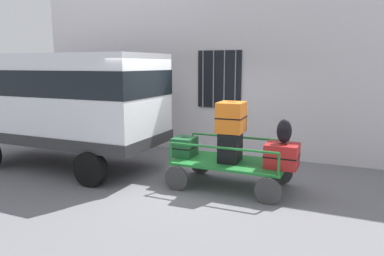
{
  "coord_description": "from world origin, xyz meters",
  "views": [
    {
      "loc": [
        2.9,
        -6.66,
        2.39
      ],
      "look_at": [
        0.01,
        -0.11,
        1.12
      ],
      "focal_mm": 33.78,
      "sensor_mm": 36.0,
      "label": 1
    }
  ],
  "objects_px": {
    "suitcase_midleft_middle": "(231,117)",
    "van": "(64,98)",
    "suitcase_midleft_bottom": "(230,147)",
    "suitcase_center_bottom": "(282,156)",
    "suitcase_left_bottom": "(185,147)",
    "luggage_cart": "(230,166)",
    "backpack": "(284,131)"
  },
  "relations": [
    {
      "from": "suitcase_midleft_middle",
      "to": "van",
      "type": "bearing_deg",
      "value": -178.31
    },
    {
      "from": "suitcase_midleft_bottom",
      "to": "suitcase_center_bottom",
      "type": "height_order",
      "value": "suitcase_midleft_bottom"
    },
    {
      "from": "suitcase_midleft_bottom",
      "to": "suitcase_center_bottom",
      "type": "relative_size",
      "value": 0.96
    },
    {
      "from": "suitcase_left_bottom",
      "to": "suitcase_midleft_middle",
      "type": "height_order",
      "value": "suitcase_midleft_middle"
    },
    {
      "from": "luggage_cart",
      "to": "suitcase_center_bottom",
      "type": "distance_m",
      "value": 1.04
    },
    {
      "from": "suitcase_center_bottom",
      "to": "backpack",
      "type": "relative_size",
      "value": 1.36
    },
    {
      "from": "van",
      "to": "suitcase_midleft_middle",
      "type": "relative_size",
      "value": 7.78
    },
    {
      "from": "suitcase_midleft_middle",
      "to": "backpack",
      "type": "xyz_separation_m",
      "value": [
        1.0,
        0.01,
        -0.2
      ]
    },
    {
      "from": "van",
      "to": "luggage_cart",
      "type": "bearing_deg",
      "value": 1.46
    },
    {
      "from": "van",
      "to": "luggage_cart",
      "type": "xyz_separation_m",
      "value": [
        4.03,
        0.1,
        -1.2
      ]
    },
    {
      "from": "luggage_cart",
      "to": "suitcase_midleft_middle",
      "type": "height_order",
      "value": "suitcase_midleft_middle"
    },
    {
      "from": "backpack",
      "to": "suitcase_center_bottom",
      "type": "bearing_deg",
      "value": -108.98
    },
    {
      "from": "van",
      "to": "suitcase_midleft_bottom",
      "type": "xyz_separation_m",
      "value": [
        4.03,
        0.08,
        -0.81
      ]
    },
    {
      "from": "suitcase_midleft_middle",
      "to": "suitcase_center_bottom",
      "type": "relative_size",
      "value": 1.0
    },
    {
      "from": "suitcase_midleft_middle",
      "to": "backpack",
      "type": "distance_m",
      "value": 1.02
    },
    {
      "from": "suitcase_left_bottom",
      "to": "backpack",
      "type": "height_order",
      "value": "backpack"
    },
    {
      "from": "suitcase_midleft_bottom",
      "to": "van",
      "type": "bearing_deg",
      "value": -178.79
    },
    {
      "from": "suitcase_midleft_bottom",
      "to": "suitcase_center_bottom",
      "type": "bearing_deg",
      "value": -0.05
    },
    {
      "from": "suitcase_left_bottom",
      "to": "suitcase_midleft_bottom",
      "type": "distance_m",
      "value": 0.99
    },
    {
      "from": "suitcase_left_bottom",
      "to": "suitcase_midleft_bottom",
      "type": "bearing_deg",
      "value": -1.66
    },
    {
      "from": "van",
      "to": "suitcase_left_bottom",
      "type": "distance_m",
      "value": 3.17
    },
    {
      "from": "suitcase_midleft_middle",
      "to": "backpack",
      "type": "height_order",
      "value": "suitcase_midleft_middle"
    },
    {
      "from": "van",
      "to": "backpack",
      "type": "height_order",
      "value": "van"
    },
    {
      "from": "van",
      "to": "suitcase_left_bottom",
      "type": "bearing_deg",
      "value": 2.14
    },
    {
      "from": "suitcase_center_bottom",
      "to": "van",
      "type": "bearing_deg",
      "value": -179.04
    },
    {
      "from": "suitcase_center_bottom",
      "to": "suitcase_midleft_bottom",
      "type": "bearing_deg",
      "value": 179.95
    },
    {
      "from": "van",
      "to": "suitcase_center_bottom",
      "type": "bearing_deg",
      "value": 0.96
    },
    {
      "from": "van",
      "to": "suitcase_midleft_bottom",
      "type": "relative_size",
      "value": 8.1
    },
    {
      "from": "luggage_cart",
      "to": "suitcase_left_bottom",
      "type": "xyz_separation_m",
      "value": [
        -0.99,
        0.01,
        0.3
      ]
    },
    {
      "from": "van",
      "to": "suitcase_midleft_bottom",
      "type": "height_order",
      "value": "van"
    },
    {
      "from": "backpack",
      "to": "van",
      "type": "bearing_deg",
      "value": -178.58
    },
    {
      "from": "luggage_cart",
      "to": "van",
      "type": "bearing_deg",
      "value": -178.54
    }
  ]
}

